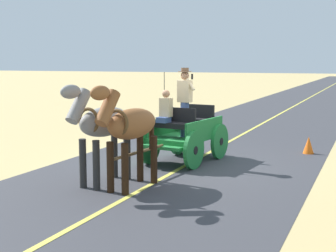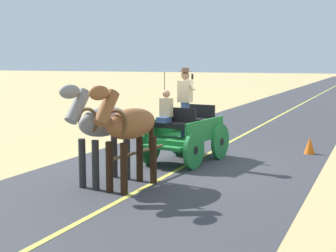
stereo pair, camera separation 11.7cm
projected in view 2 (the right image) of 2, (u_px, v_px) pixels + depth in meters
name	position (u px, v px, depth m)	size (l,w,h in m)	color
ground_plane	(191.00, 163.00, 12.83)	(200.00, 200.00, 0.00)	tan
road_surface	(191.00, 163.00, 12.83)	(6.51, 160.00, 0.01)	#38383D
road_centre_stripe	(191.00, 163.00, 12.83)	(0.12, 160.00, 0.00)	#DBCC4C
horse_drawn_carriage	(185.00, 132.00, 12.88)	(1.71, 4.51, 2.50)	#1E7233
horse_near_side	(129.00, 126.00, 10.06)	(0.75, 2.15, 2.21)	brown
horse_off_side	(101.00, 124.00, 10.43)	(0.77, 2.15, 2.21)	gray
traffic_cone	(310.00, 145.00, 14.06)	(0.32, 0.32, 0.50)	orange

